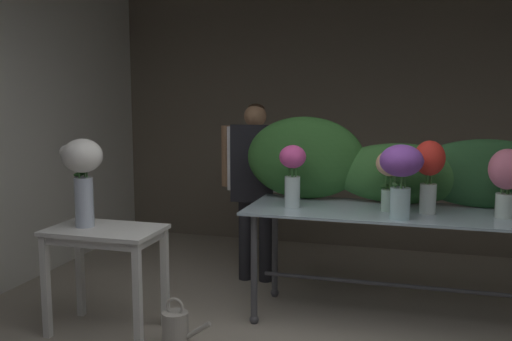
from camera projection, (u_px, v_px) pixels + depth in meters
The scene contains 14 objects.
ground_plane at pixel (328, 302), 4.89m from camera, with size 8.17×8.17×0.00m, color #9E9384.
wall_back at pixel (359, 115), 6.45m from camera, with size 5.57×0.12×2.92m, color #706656.
wall_left at pixel (32, 120), 5.47m from camera, with size 0.12×3.83×2.92m, color silver.
display_table_glass at pixel (391, 228), 4.36m from camera, with size 2.13×0.81×0.86m.
side_table_white at pixel (105, 243), 4.21m from camera, with size 0.79×0.50×0.77m.
florist at pixel (255, 172), 5.30m from camera, with size 0.64×0.24×1.61m.
foliage_backdrop at pixel (378, 166), 4.61m from camera, with size 2.41×0.31×0.67m.
vase_fuchsia_anemones at pixel (293, 171), 4.43m from camera, with size 0.20×0.20×0.47m.
vase_scarlet_carnations at pixel (428, 168), 4.19m from camera, with size 0.26×0.22×0.53m.
vase_rosy_lilies at pixel (507, 177), 4.06m from camera, with size 0.25×0.25×0.48m.
vase_peach_ranunculus at pixel (391, 173), 4.29m from camera, with size 0.21×0.21×0.45m.
vase_violet_tulips at pixel (401, 171), 4.01m from camera, with size 0.30×0.29×0.51m.
vase_white_roses_tall at pixel (83, 170), 4.18m from camera, with size 0.32×0.29×0.63m.
watering_can at pixel (176, 328), 4.04m from camera, with size 0.35×0.18×0.34m.
Camera 1 is at (0.75, -2.82, 1.75)m, focal length 41.55 mm.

